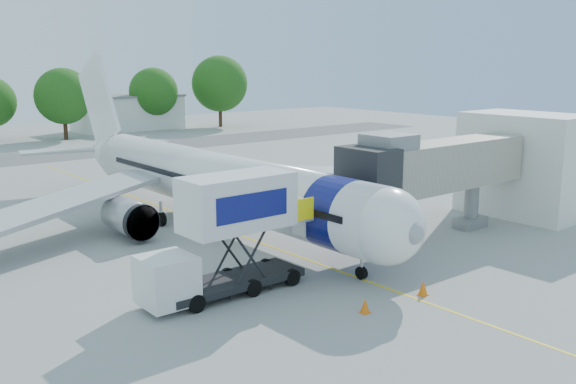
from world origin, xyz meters
TOP-DOWN VIEW (x-y plane):
  - ground at (0.00, 0.00)m, footprint 160.00×160.00m
  - guidance_line at (0.00, 0.00)m, footprint 0.15×70.00m
  - taxiway_strip at (0.00, 42.00)m, footprint 120.00×10.00m
  - aircraft at (0.00, 4.12)m, footprint 34.17×37.73m
  - jet_bridge at (7.99, -7.00)m, footprint 13.90×3.20m
  - terminal_stub at (18.50, -7.00)m, footprint 5.00×8.00m
  - catering_hiloader at (-6.27, -7.00)m, footprint 8.50×2.44m
  - ground_tug at (-1.20, -16.64)m, footprint 3.53×2.12m
  - safety_cone_a at (0.60, -12.84)m, footprint 0.45×0.45m
  - safety_cone_b at (-2.98, -12.62)m, footprint 0.42×0.42m
  - outbuilding_right at (22.00, 62.00)m, footprint 16.40×7.40m
  - tree_e at (9.82, 55.78)m, footprint 7.53×7.53m
  - tree_f at (25.26, 59.70)m, footprint 7.44×7.44m
  - tree_g at (35.43, 56.68)m, footprint 8.88×8.88m

SIDE VIEW (x-z plane):
  - ground at x=0.00m, z-range 0.00..0.00m
  - taxiway_strip at x=0.00m, z-range 0.00..0.01m
  - guidance_line at x=0.00m, z-range 0.00..0.01m
  - safety_cone_b at x=-2.98m, z-range -0.01..0.65m
  - safety_cone_a at x=0.60m, z-range -0.02..0.70m
  - ground_tug at x=-1.20m, z-range 0.03..1.37m
  - outbuilding_right at x=22.00m, z-range 0.01..5.31m
  - catering_hiloader at x=-6.27m, z-range 0.01..5.51m
  - aircraft at x=0.00m, z-range -2.73..8.62m
  - terminal_stub at x=18.50m, z-range 0.00..7.00m
  - jet_bridge at x=7.99m, z-range 1.04..7.64m
  - tree_f at x=25.26m, z-range 1.01..10.50m
  - tree_e at x=9.82m, z-range 1.02..10.62m
  - tree_g at x=35.43m, z-range 1.21..12.54m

